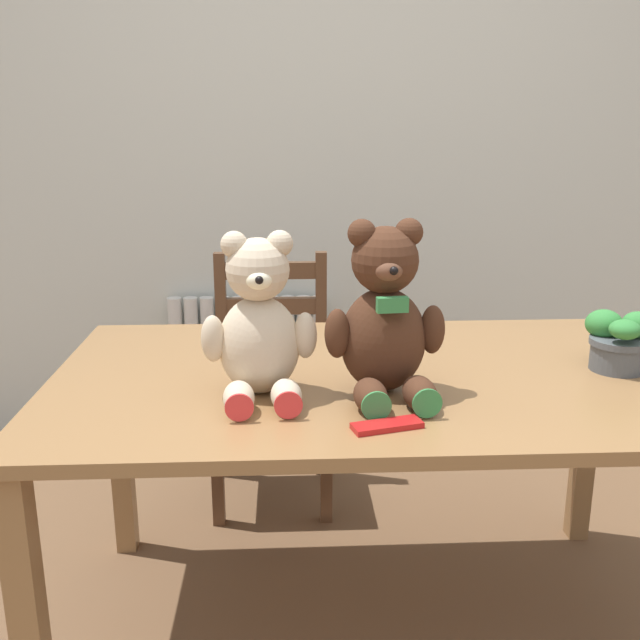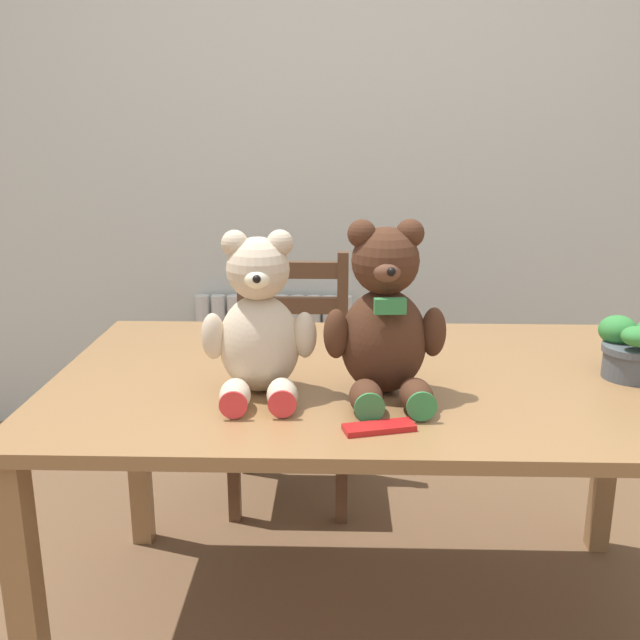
{
  "view_description": "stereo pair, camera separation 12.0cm",
  "coord_description": "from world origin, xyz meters",
  "px_view_note": "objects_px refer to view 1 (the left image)",
  "views": [
    {
      "loc": [
        -0.22,
        -1.18,
        1.32
      ],
      "look_at": [
        -0.14,
        0.34,
        0.9
      ],
      "focal_mm": 40.0,
      "sensor_mm": 36.0,
      "label": 1
    },
    {
      "loc": [
        -0.1,
        -1.18,
        1.32
      ],
      "look_at": [
        -0.14,
        0.34,
        0.9
      ],
      "focal_mm": 40.0,
      "sensor_mm": 36.0,
      "label": 2
    }
  ],
  "objects_px": {
    "teddy_bear_left": "(259,326)",
    "chocolate_bar": "(387,425)",
    "teddy_bear_right": "(385,320)",
    "wooden_chair_behind": "(272,380)",
    "potted_plant": "(618,341)"
  },
  "relations": [
    {
      "from": "wooden_chair_behind",
      "to": "potted_plant",
      "type": "xyz_separation_m",
      "value": [
        0.87,
        -0.77,
        0.37
      ]
    },
    {
      "from": "teddy_bear_left",
      "to": "teddy_bear_right",
      "type": "height_order",
      "value": "teddy_bear_right"
    },
    {
      "from": "teddy_bear_right",
      "to": "potted_plant",
      "type": "xyz_separation_m",
      "value": [
        0.6,
        0.13,
        -0.1
      ]
    },
    {
      "from": "wooden_chair_behind",
      "to": "chocolate_bar",
      "type": "height_order",
      "value": "wooden_chair_behind"
    },
    {
      "from": "wooden_chair_behind",
      "to": "teddy_bear_left",
      "type": "relative_size",
      "value": 2.38
    },
    {
      "from": "teddy_bear_right",
      "to": "chocolate_bar",
      "type": "height_order",
      "value": "teddy_bear_right"
    },
    {
      "from": "teddy_bear_right",
      "to": "chocolate_bar",
      "type": "relative_size",
      "value": 2.75
    },
    {
      "from": "teddy_bear_left",
      "to": "potted_plant",
      "type": "bearing_deg",
      "value": -176.31
    },
    {
      "from": "chocolate_bar",
      "to": "teddy_bear_left",
      "type": "bearing_deg",
      "value": 141.95
    },
    {
      "from": "chocolate_bar",
      "to": "wooden_chair_behind",
      "type": "bearing_deg",
      "value": 102.95
    },
    {
      "from": "teddy_bear_right",
      "to": "teddy_bear_left",
      "type": "bearing_deg",
      "value": -5.56
    },
    {
      "from": "wooden_chair_behind",
      "to": "potted_plant",
      "type": "relative_size",
      "value": 5.37
    },
    {
      "from": "potted_plant",
      "to": "chocolate_bar",
      "type": "distance_m",
      "value": 0.7
    },
    {
      "from": "teddy_bear_left",
      "to": "chocolate_bar",
      "type": "relative_size",
      "value": 2.58
    },
    {
      "from": "potted_plant",
      "to": "chocolate_bar",
      "type": "height_order",
      "value": "potted_plant"
    }
  ]
}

